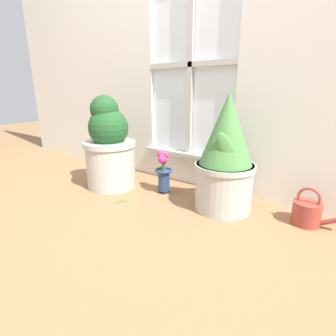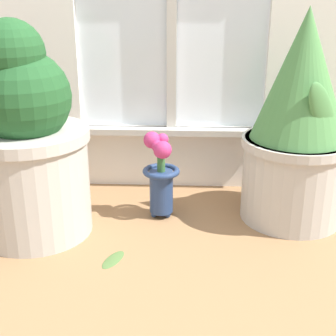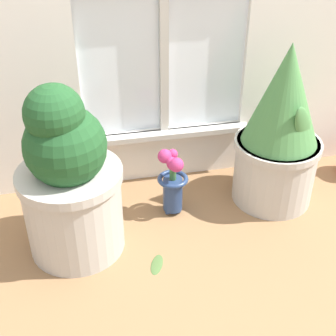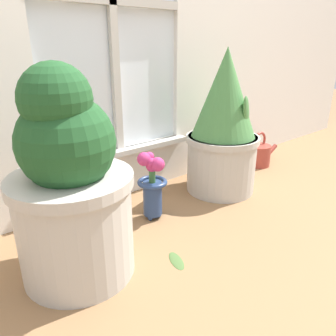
# 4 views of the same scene
# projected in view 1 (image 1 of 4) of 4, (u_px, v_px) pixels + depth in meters

# --- Properties ---
(ground_plane) EXTENTS (10.00, 10.00, 0.00)m
(ground_plane) POSITION_uv_depth(u_px,v_px,m) (138.00, 208.00, 1.67)
(ground_plane) COLOR olive
(wall_with_window) EXTENTS (4.40, 0.10, 2.50)m
(wall_with_window) POSITION_uv_depth(u_px,v_px,m) (193.00, 5.00, 1.77)
(wall_with_window) COLOR silver
(wall_with_window) RESTS_ON ground_plane
(potted_plant_left) EXTENTS (0.39, 0.39, 0.69)m
(potted_plant_left) POSITION_uv_depth(u_px,v_px,m) (109.00, 147.00, 1.96)
(potted_plant_left) COLOR #B7B2A8
(potted_plant_left) RESTS_ON ground_plane
(potted_plant_right) EXTENTS (0.37, 0.37, 0.71)m
(potted_plant_right) POSITION_uv_depth(u_px,v_px,m) (225.00, 157.00, 1.57)
(potted_plant_right) COLOR #B7B2A8
(potted_plant_right) RESTS_ON ground_plane
(flower_vase) EXTENTS (0.13, 0.13, 0.31)m
(flower_vase) POSITION_uv_depth(u_px,v_px,m) (163.00, 171.00, 1.87)
(flower_vase) COLOR navy
(flower_vase) RESTS_ON ground_plane
(watering_can) EXTENTS (0.27, 0.15, 0.22)m
(watering_can) POSITION_uv_depth(u_px,v_px,m) (307.00, 212.00, 1.45)
(watering_can) COLOR #99382D
(watering_can) RESTS_ON ground_plane
(fallen_leaf) EXTENTS (0.08, 0.12, 0.01)m
(fallen_leaf) POSITION_uv_depth(u_px,v_px,m) (122.00, 201.00, 1.75)
(fallen_leaf) COLOR #476633
(fallen_leaf) RESTS_ON ground_plane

